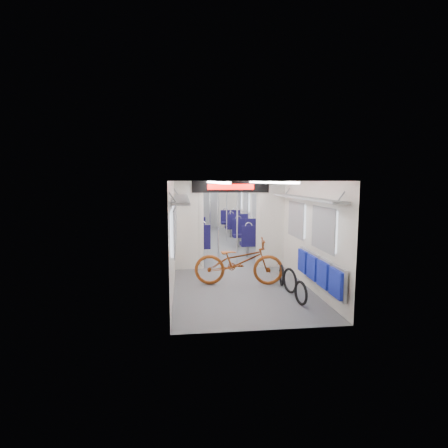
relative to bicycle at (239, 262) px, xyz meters
name	(u,v)px	position (x,y,z in m)	size (l,w,h in m)	color
carriage	(223,207)	(0.01, 3.30, 0.98)	(12.00, 12.02, 2.31)	#515456
bicycle	(239,262)	(0.00, 0.00, 0.00)	(0.69, 1.98, 1.04)	brown
flip_bench	(319,271)	(1.37, -1.20, 0.06)	(0.12, 2.15, 0.56)	gray
bike_hoop_a	(301,294)	(0.94, -1.43, -0.31)	(0.46, 0.46, 0.05)	black
bike_hoop_b	(290,282)	(0.95, -0.73, -0.28)	(0.52, 0.52, 0.05)	black
bike_hoop_c	(282,276)	(0.92, -0.21, -0.31)	(0.47, 0.47, 0.05)	black
seat_bay_near_left	(193,236)	(-0.92, 3.49, 0.05)	(0.96, 2.31, 1.17)	#110D3A
seat_bay_near_right	(250,235)	(0.95, 3.57, 0.02)	(0.90, 2.03, 1.09)	#110D3A
seat_bay_far_left	(190,223)	(-0.92, 7.16, 0.02)	(0.90, 2.02, 1.08)	#110D3A
seat_bay_far_right	(233,222)	(0.95, 7.33, 0.02)	(0.90, 2.01, 1.08)	#110D3A
stanchion_near_left	(218,223)	(-0.26, 1.96, 0.63)	(0.04, 0.04, 2.30)	silver
stanchion_near_right	(237,222)	(0.28, 2.05, 0.63)	(0.04, 0.04, 2.30)	silver
stanchion_far_left	(210,212)	(-0.21, 5.45, 0.63)	(0.05, 0.05, 2.30)	silver
stanchion_far_right	(227,211)	(0.43, 5.61, 0.63)	(0.04, 0.04, 2.30)	silver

